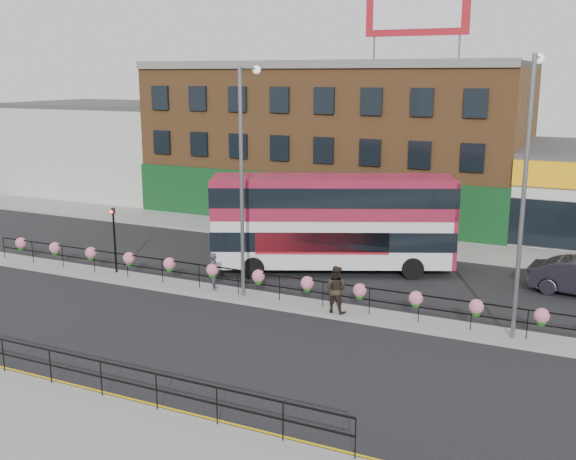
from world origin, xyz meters
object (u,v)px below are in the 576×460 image
at_px(double_decker_bus, 333,214).
at_px(pedestrian_a, 214,271).
at_px(pedestrian_b, 336,289).
at_px(lamp_column_east, 526,174).
at_px(lamp_column_west, 244,163).

height_order(double_decker_bus, pedestrian_a, double_decker_bus).
distance_m(double_decker_bus, pedestrian_b, 6.59).
bearing_deg(lamp_column_east, lamp_column_west, -179.74).
distance_m(lamp_column_west, lamp_column_east, 11.20).
xyz_separation_m(lamp_column_west, lamp_column_east, (11.20, 0.05, 0.21)).
relative_size(pedestrian_a, lamp_column_east, 0.17).
bearing_deg(lamp_column_west, lamp_column_east, 0.26).
xyz_separation_m(double_decker_bus, pedestrian_b, (2.42, -5.86, -1.79)).
xyz_separation_m(double_decker_bus, lamp_column_west, (-1.93, -5.42, 3.02)).
distance_m(pedestrian_a, lamp_column_east, 13.81).
distance_m(double_decker_bus, pedestrian_a, 6.71).
bearing_deg(pedestrian_a, lamp_column_east, -114.17).
bearing_deg(lamp_column_west, pedestrian_a, 178.01).
bearing_deg(lamp_column_east, pedestrian_b, -175.91).
bearing_deg(double_decker_bus, lamp_column_west, -109.54).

